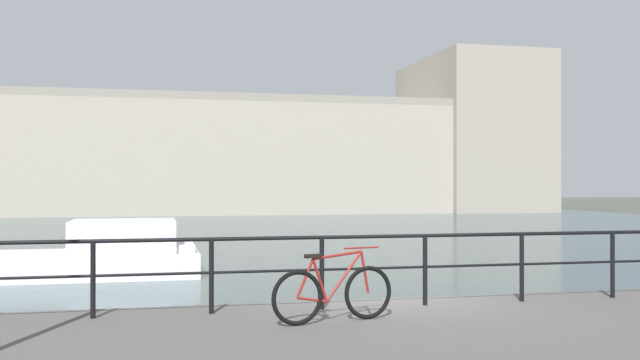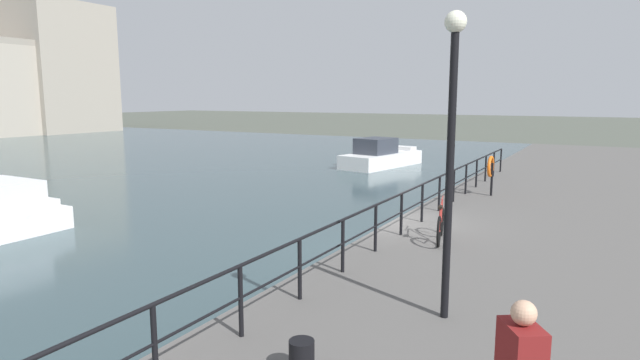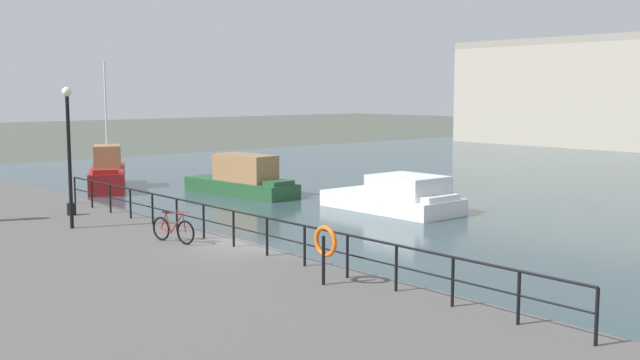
% 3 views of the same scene
% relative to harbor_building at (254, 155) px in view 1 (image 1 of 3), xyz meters
% --- Properties ---
extents(water_basin, '(80.00, 60.00, 0.01)m').
position_rel_harbor_building_xyz_m(water_basin, '(-6.18, -30.53, -5.68)').
color(water_basin, '#33474C').
rests_on(water_basin, ground_plane).
extents(harbor_building, '(69.35, 17.45, 15.86)m').
position_rel_harbor_building_xyz_m(harbor_building, '(0.00, 0.00, 0.00)').
color(harbor_building, '#A89E8E').
rests_on(harbor_building, ground_plane).
extents(moored_green_narrowboat, '(6.63, 3.00, 1.71)m').
position_rel_harbor_building_xyz_m(moored_green_narrowboat, '(-11.40, -48.62, -5.00)').
color(moored_green_narrowboat, white).
rests_on(moored_green_narrowboat, water_basin).
extents(quay_railing, '(22.50, 0.07, 1.08)m').
position_rel_harbor_building_xyz_m(quay_railing, '(-5.87, -61.48, -3.93)').
color(quay_railing, black).
rests_on(quay_railing, quay_promenade).
extents(parked_bicycle, '(1.74, 0.45, 0.98)m').
position_rel_harbor_building_xyz_m(parked_bicycle, '(-7.56, -62.49, -4.28)').
color(parked_bicycle, black).
rests_on(parked_bicycle, quay_promenade).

